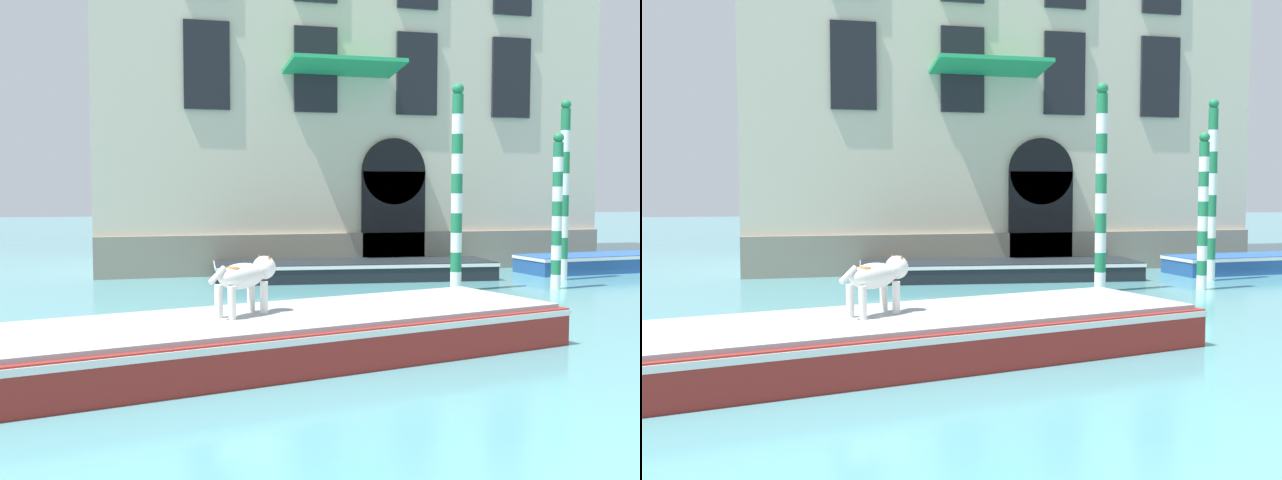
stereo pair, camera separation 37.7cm
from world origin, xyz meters
TOP-DOWN VIEW (x-y plane):
  - boat_foreground at (-2.83, 6.89)m, footprint 8.03×4.09m
  - dog_on_deck at (-3.38, 6.93)m, footprint 0.96×0.78m
  - boat_moored_near_palazzo at (0.57, 14.84)m, footprint 6.92×2.48m
  - boat_moored_far at (8.02, 14.85)m, footprint 5.79×1.87m
  - mooring_pole_0 at (4.31, 11.97)m, footprint 0.23×0.23m
  - mooring_pole_1 at (5.40, 13.39)m, footprint 0.23×0.23m
  - mooring_pole_2 at (2.04, 12.22)m, footprint 0.25×0.25m

SIDE VIEW (x-z plane):
  - boat_moored_near_palazzo at x=0.57m, z-range 0.01..0.46m
  - boat_moored_far at x=8.02m, z-range 0.01..0.48m
  - boat_foreground at x=-2.83m, z-range 0.02..0.60m
  - dog_on_deck at x=-3.38m, z-range 0.70..1.46m
  - mooring_pole_0 at x=4.31m, z-range 0.02..3.45m
  - mooring_pole_1 at x=5.40m, z-range 0.02..4.35m
  - mooring_pole_2 at x=2.04m, z-range 0.02..4.46m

